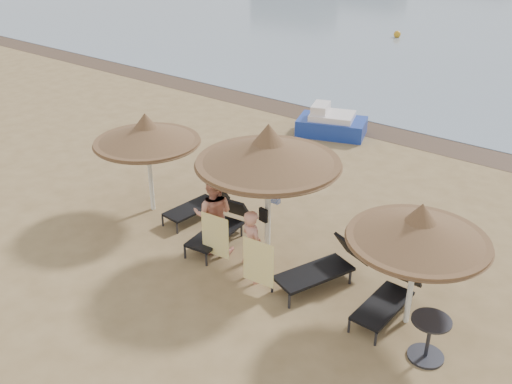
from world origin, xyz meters
TOP-DOWN VIEW (x-y plane):
  - ground at (0.00, 0.00)m, footprint 160.00×160.00m
  - wet_sand_strip at (0.00, 9.40)m, footprint 200.00×1.60m
  - palapa_left at (-3.05, 0.61)m, footprint 2.63×2.63m
  - palapa_center at (0.50, 0.78)m, footprint 3.11×3.11m
  - palapa_right at (4.01, 0.46)m, footprint 2.55×2.55m
  - lounger_far_left at (-1.88, 1.11)m, footprint 0.74×1.85m
  - lounger_near_left at (-0.64, 0.53)m, footprint 0.87×1.99m
  - lounger_near_right at (2.14, 0.57)m, footprint 1.34×2.13m
  - lounger_far_right at (3.61, 0.50)m, footprint 0.66×1.85m
  - side_table at (4.69, -0.22)m, footprint 0.68×0.68m
  - person_left at (-0.49, 0.11)m, footprint 1.18×1.07m
  - person_right at (0.88, -0.25)m, footprint 1.01×0.82m
  - towel_left at (-0.14, -0.24)m, footprint 0.71×0.08m
  - towel_right at (1.23, -0.50)m, footprint 0.71×0.08m
  - bag_patterned at (0.50, 0.96)m, footprint 0.34×0.12m
  - bag_dark at (0.50, 0.62)m, footprint 0.23×0.11m
  - pedal_boat at (-2.22, 8.04)m, footprint 2.57×2.00m
  - buoy_left at (-7.33, 24.09)m, footprint 0.41×0.41m

SIDE VIEW (x-z plane):
  - ground at x=0.00m, z-range 0.00..0.00m
  - wet_sand_strip at x=0.00m, z-range 0.00..0.01m
  - buoy_left at x=-7.33m, z-range 0.00..0.41m
  - lounger_far_left at x=-1.88m, z-range -0.04..0.77m
  - lounger_far_right at x=3.61m, z-range -0.04..0.78m
  - side_table at x=4.69m, z-range -0.02..0.80m
  - lounger_near_left at x=-0.64m, z-range -0.04..0.82m
  - pedal_boat at x=-2.22m, z-range -0.13..0.91m
  - lounger_near_right at x=2.14m, z-range -0.05..0.86m
  - towel_left at x=-0.14m, z-range 0.19..1.18m
  - towel_right at x=1.23m, z-range 0.19..1.19m
  - person_right at x=0.88m, z-range 0.00..1.89m
  - bag_dark at x=0.50m, z-range 0.88..1.19m
  - person_left at x=-0.49m, z-range 0.00..2.15m
  - bag_patterned at x=0.50m, z-range 1.22..1.65m
  - palapa_right at x=4.01m, z-range 0.75..3.27m
  - palapa_left at x=-3.05m, z-range 0.77..3.38m
  - palapa_center at x=0.50m, z-range 0.91..4.00m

